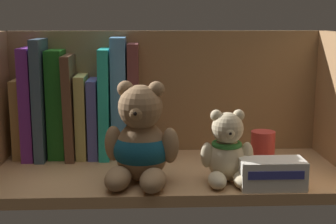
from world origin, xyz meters
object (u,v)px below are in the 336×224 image
Objects in this scene: book_1 at (32,102)px; book_2 at (43,98)px; book_8 at (119,97)px; small_product_box at (272,174)px; book_7 at (106,102)px; book_4 at (72,105)px; book_0 at (21,117)px; teddy_bear_larger at (141,143)px; pillar_candle at (263,151)px; teddy_bear_smaller at (227,152)px; book_6 at (95,117)px; book_9 at (134,100)px; book_3 at (58,103)px; book_5 at (83,115)px.

book_2 is at bearing -0.00° from book_1.
small_product_box is at bearing -39.67° from book_8.
book_2 is at bearing 152.36° from small_product_box.
book_1 is at bearing 180.00° from book_7.
book_2 is at bearing -180.00° from book_4.
book_0 is 0.66× the size of book_8.
teddy_bear_larger is 23.83cm from pillar_candle.
pillar_candle is (47.90, -12.36, -4.30)cm from book_0.
book_4 is at bearing 0.00° from book_2.
teddy_bear_smaller is 8.41cm from small_product_box.
small_product_box is at bearing -34.75° from book_6.
book_7 is (17.59, 0.00, 3.09)cm from book_0.
teddy_bear_larger is (1.58, -18.14, -4.63)cm from book_9.
book_4 is 12.86cm from book_9.
book_9 is at bearing 94.96° from teddy_bear_larger.
book_3 reaches higher than teddy_bear_smaller.
small_product_box is (23.78, -22.18, -9.14)cm from book_9.
book_5 is 2.26× the size of pillar_candle.
book_2 is (2.47, -0.00, 0.85)cm from book_1.
book_6 is at bearing 159.27° from pillar_candle.
teddy_bear_larger is (4.53, -18.14, -5.25)cm from book_8.
book_8 reaches higher than book_0.
book_4 is 0.91× the size of book_9.
book_1 is at bearing 180.00° from book_3.
teddy_bear_larger reaches higher than book_0.
book_6 is at bearing -180.00° from book_8.
book_6 is 3.87cm from book_7.
small_product_box is at bearing -10.32° from teddy_bear_larger.
book_7 is 29.92cm from teddy_bear_smaller.
book_6 reaches higher than pillar_candle.
book_5 is at bearing 145.19° from teddy_bear_smaller.
book_5 is at bearing -0.00° from book_4.
teddy_bear_smaller is (27.20, -18.91, -2.99)cm from book_5.
book_9 is (5.85, -0.00, 0.50)cm from book_7.
pillar_candle is (40.10, -12.36, -7.26)cm from book_3.
book_0 reaches higher than pillar_candle.
book_8 is 19.42cm from teddy_bear_larger.
book_5 is at bearing 160.56° from pillar_candle.
pillar_candle is at bearing 14.17° from teddy_bear_larger.
book_4 is 43.54cm from small_product_box.
book_6 reaches higher than small_product_box.
book_2 is 18.58cm from book_9.
book_9 reaches higher than teddy_bear_larger.
teddy_bear_smaller is 1.17× the size of small_product_box.
teddy_bear_smaller is (40.08, -18.91, -2.56)cm from book_0.
book_7 is at bearing -0.00° from book_4.
book_4 is at bearing 180.00° from book_5.
book_3 is (2.94, 0.00, -1.13)cm from book_2.
book_0 is 4.04cm from book_1.
pillar_candle is (7.82, 6.55, -1.74)cm from teddy_bear_smaller.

